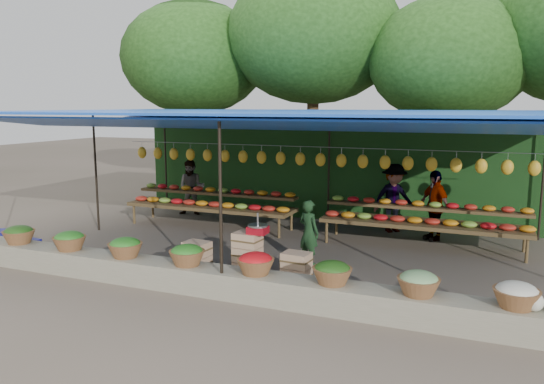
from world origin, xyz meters
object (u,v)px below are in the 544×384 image
at_px(crate_counter, 246,258).
at_px(vendor_seated, 309,232).
at_px(weighing_scale, 258,229).
at_px(blue_crate_front, 28,246).
at_px(blue_crate_back, 5,238).

distance_m(crate_counter, vendor_seated, 1.35).
relative_size(weighing_scale, blue_crate_front, 0.81).
distance_m(crate_counter, weighing_scale, 0.59).
bearing_deg(blue_crate_back, blue_crate_front, -32.38).
xyz_separation_m(crate_counter, blue_crate_front, (-4.69, -0.32, -0.18)).
xyz_separation_m(crate_counter, vendor_seated, (0.80, 1.05, 0.30)).
xyz_separation_m(crate_counter, weighing_scale, (0.23, 0.00, 0.55)).
bearing_deg(blue_crate_front, blue_crate_back, 171.54).
xyz_separation_m(weighing_scale, blue_crate_front, (-4.92, -0.32, -0.72)).
bearing_deg(crate_counter, vendor_seated, 52.80).
height_order(crate_counter, blue_crate_front, crate_counter).
bearing_deg(blue_crate_front, crate_counter, 7.54).
bearing_deg(crate_counter, blue_crate_front, -176.07).
distance_m(vendor_seated, blue_crate_back, 6.44).
distance_m(crate_counter, blue_crate_back, 5.52).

